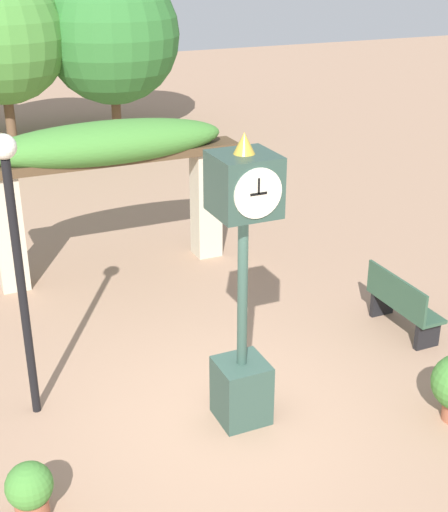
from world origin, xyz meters
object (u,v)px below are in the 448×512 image
at_px(lamp_post, 16,241).
at_px(potted_plant_near_left, 30,490).
at_px(park_bench, 402,305).
at_px(pedestal_clock, 243,286).

bearing_deg(lamp_post, potted_plant_near_left, -101.45).
distance_m(park_bench, lamp_post, 5.48).
xyz_separation_m(pedestal_clock, potted_plant_near_left, (-2.55, -0.65, -1.39)).
bearing_deg(pedestal_clock, park_bench, 17.38).
height_order(pedestal_clock, park_bench, pedestal_clock).
distance_m(potted_plant_near_left, lamp_post, 2.60).
relative_size(pedestal_clock, lamp_post, 1.02).
relative_size(park_bench, lamp_post, 0.39).
bearing_deg(park_bench, lamp_post, 87.87).
height_order(pedestal_clock, lamp_post, pedestal_clock).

